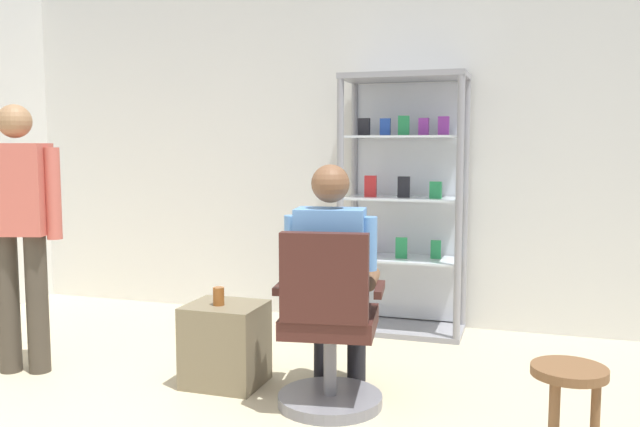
{
  "coord_description": "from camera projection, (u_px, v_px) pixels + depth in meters",
  "views": [
    {
      "loc": [
        1.31,
        -2.14,
        1.39
      ],
      "look_at": [
        0.15,
        1.47,
        1.0
      ],
      "focal_mm": 37.52,
      "sensor_mm": 36.0,
      "label": 1
    }
  ],
  "objects": [
    {
      "name": "wooden_stool",
      "position": [
        569.0,
        388.0,
        2.85
      ],
      "size": [
        0.32,
        0.32,
        0.45
      ],
      "color": "brown",
      "rests_on": "ground"
    },
    {
      "name": "storage_crate",
      "position": [
        225.0,
        344.0,
        3.88
      ],
      "size": [
        0.43,
        0.38,
        0.47
      ],
      "primitive_type": "cube",
      "color": "#72664C",
      "rests_on": "ground"
    },
    {
      "name": "tea_glass",
      "position": [
        219.0,
        296.0,
        3.82
      ],
      "size": [
        0.07,
        0.07,
        0.1
      ],
      "primitive_type": "cylinder",
      "color": "brown",
      "rests_on": "storage_crate"
    },
    {
      "name": "back_wall",
      "position": [
        361.0,
        150.0,
        5.27
      ],
      "size": [
        6.0,
        0.1,
        2.7
      ],
      "primitive_type": "cube",
      "color": "silver",
      "rests_on": "ground"
    },
    {
      "name": "seated_shopkeeper",
      "position": [
        333.0,
        271.0,
        3.61
      ],
      "size": [
        0.53,
        0.6,
        1.29
      ],
      "color": "black",
      "rests_on": "ground"
    },
    {
      "name": "standing_customer",
      "position": [
        19.0,
        221.0,
        4.02
      ],
      "size": [
        0.51,
        0.31,
        1.63
      ],
      "color": "#3F382D",
      "rests_on": "ground"
    },
    {
      "name": "display_cabinet_main",
      "position": [
        405.0,
        202.0,
        4.96
      ],
      "size": [
        0.9,
        0.45,
        1.9
      ],
      "color": "gray",
      "rests_on": "ground"
    },
    {
      "name": "office_chair",
      "position": [
        329.0,
        336.0,
        3.49
      ],
      "size": [
        0.6,
        0.56,
        0.96
      ],
      "color": "slate",
      "rests_on": "ground"
    }
  ]
}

